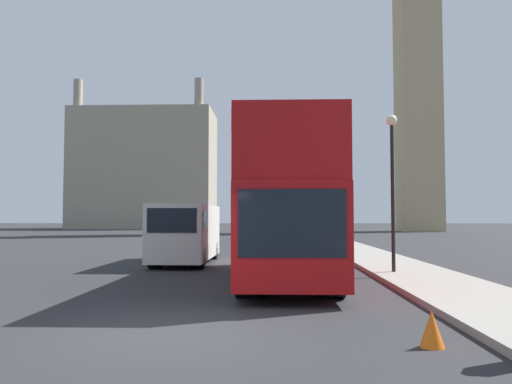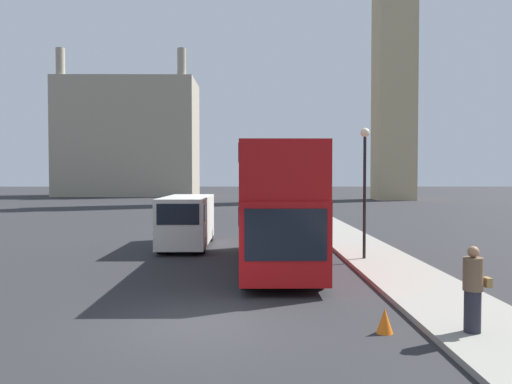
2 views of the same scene
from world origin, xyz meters
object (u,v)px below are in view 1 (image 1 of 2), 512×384
at_px(clock_tower, 416,2).
at_px(street_lamp, 392,167).
at_px(red_double_decker_bus, 286,199).
at_px(white_van, 186,232).
at_px(parked_sedan, 205,233).

bearing_deg(clock_tower, street_lamp, -107.14).
bearing_deg(clock_tower, red_double_decker_bus, -110.30).
distance_m(clock_tower, street_lamp, 61.27).
bearing_deg(street_lamp, red_double_decker_bus, -165.40).
height_order(red_double_decker_bus, white_van, red_double_decker_bus).
relative_size(white_van, parked_sedan, 1.37).
bearing_deg(red_double_decker_bus, clock_tower, 69.70).
height_order(street_lamp, parked_sedan, street_lamp).
xyz_separation_m(red_double_decker_bus, white_van, (-4.02, 5.15, -1.17)).
bearing_deg(parked_sedan, red_double_decker_bus, -76.20).
xyz_separation_m(clock_tower, white_van, (-23.58, -47.72, -30.53)).
bearing_deg(parked_sedan, street_lamp, -67.42).
xyz_separation_m(white_van, parked_sedan, (-1.64, 17.92, -0.61)).
relative_size(clock_tower, street_lamp, 12.02).
bearing_deg(red_double_decker_bus, parked_sedan, 103.80).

